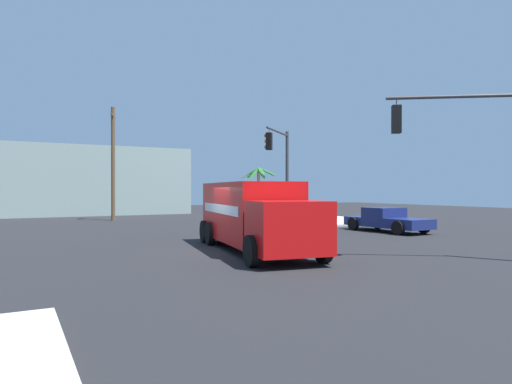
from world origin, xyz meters
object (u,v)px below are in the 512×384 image
Objects in this scene: delivery_truck at (254,215)px; traffic_light_secondary at (281,163)px; pickup_navy at (386,219)px; palm_tree_far at (259,181)px; utility_pole at (113,162)px; traffic_light_primary at (487,146)px.

delivery_truck is 1.48× the size of traffic_light_secondary.
pickup_navy is (4.68, -3.90, -3.28)m from traffic_light_secondary.
palm_tree_far is (-0.81, 13.66, 2.38)m from pickup_navy.
delivery_truck is 0.99× the size of utility_pole.
palm_tree_far is at bearing 93.39° from pickup_navy.
palm_tree_far is at bearing 79.86° from traffic_light_primary.
palm_tree_far is (3.87, 9.77, -0.90)m from traffic_light_secondary.
traffic_light_primary is 13.45m from traffic_light_secondary.
utility_pole is at bearing 124.89° from pickup_navy.
traffic_light_secondary reaches higher than palm_tree_far.
delivery_truck is at bearing -128.35° from traffic_light_secondary.
utility_pole is at bearing 162.88° from palm_tree_far.
delivery_truck is at bearing -161.68° from pickup_navy.
traffic_light_primary is at bearing -47.43° from delivery_truck.
utility_pole is (-1.39, 20.57, 3.14)m from delivery_truck.
traffic_light_secondary is at bearing 140.22° from pickup_navy.
delivery_truck is 19.78m from palm_tree_far.
pickup_navy is 21.18m from utility_pole.
traffic_light_secondary reaches higher than delivery_truck.
utility_pole reaches higher than palm_tree_far.
delivery_truck reaches higher than pickup_navy.
delivery_truck is 9.76m from traffic_light_secondary.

